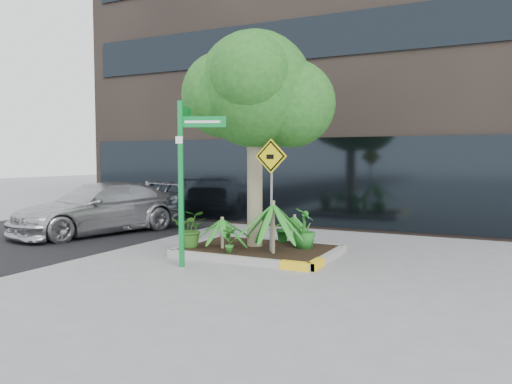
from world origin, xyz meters
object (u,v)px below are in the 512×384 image
at_px(parked_car, 99,208).
at_px(cattle_sign, 271,176).
at_px(tree, 255,90).
at_px(street_sign_post, 185,165).

relative_size(parked_car, cattle_sign, 2.07).
distance_m(tree, cattle_sign, 2.02).
xyz_separation_m(parked_car, cattle_sign, (5.75, -1.07, 1.04)).
height_order(tree, street_sign_post, tree).
xyz_separation_m(tree, street_sign_post, (-0.59, -1.89, -1.63)).
xyz_separation_m(tree, parked_car, (-5.14, 0.57, -2.90)).
bearing_deg(tree, cattle_sign, -38.75).
relative_size(tree, street_sign_post, 1.54).
bearing_deg(tree, street_sign_post, -107.27).
bearing_deg(street_sign_post, cattle_sign, 28.50).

